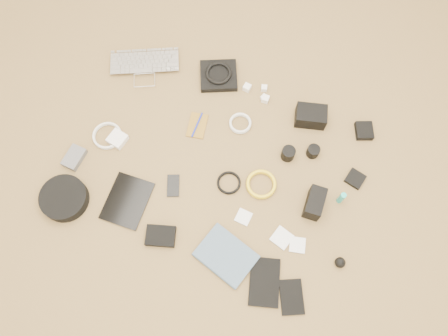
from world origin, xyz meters
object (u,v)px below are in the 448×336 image
(laptop, at_px, (145,70))
(phone, at_px, (173,186))
(paperback, at_px, (213,272))
(headphone_case, at_px, (64,198))
(dslr_camera, at_px, (311,116))
(tablet, at_px, (127,201))

(laptop, xyz_separation_m, phone, (0.38, -0.52, -0.01))
(laptop, xyz_separation_m, paperback, (0.69, -0.82, -0.00))
(phone, xyz_separation_m, headphone_case, (-0.43, -0.24, 0.03))
(dslr_camera, relative_size, phone, 1.35)
(tablet, distance_m, headphone_case, 0.28)
(phone, distance_m, headphone_case, 0.50)
(headphone_case, bearing_deg, phone, 28.59)
(tablet, bearing_deg, paperback, -20.19)
(phone, xyz_separation_m, paperback, (0.32, -0.30, 0.01))
(dslr_camera, relative_size, paperback, 0.60)
(tablet, height_order, paperback, paperback)
(laptop, xyz_separation_m, dslr_camera, (0.87, 0.03, 0.03))
(dslr_camera, bearing_deg, headphone_case, -153.34)
(tablet, height_order, phone, tablet)
(headphone_case, xyz_separation_m, paperback, (0.75, -0.07, -0.02))
(headphone_case, relative_size, paperback, 0.89)
(dslr_camera, height_order, paperback, dslr_camera)
(dslr_camera, bearing_deg, phone, -145.53)
(dslr_camera, bearing_deg, tablet, -147.38)
(laptop, relative_size, phone, 3.27)
(dslr_camera, height_order, tablet, dslr_camera)
(phone, relative_size, paperback, 0.45)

